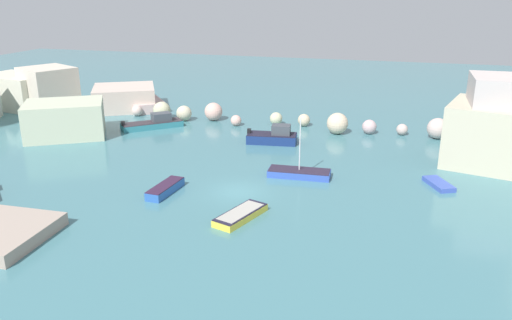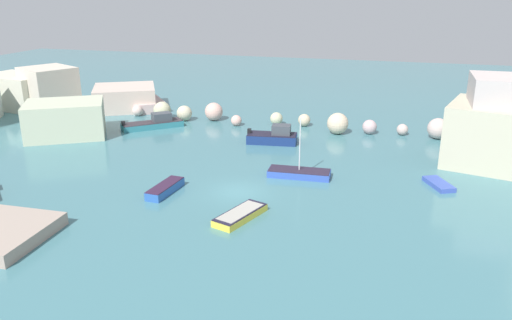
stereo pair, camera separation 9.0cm
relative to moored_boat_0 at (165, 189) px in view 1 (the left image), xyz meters
The scene contains 9 objects.
cove_water 5.69m from the moored_boat_0, 18.32° to the left, with size 160.00×160.00×0.00m, color teal.
cliff_headland_left 31.97m from the moored_boat_0, 144.36° to the left, with size 26.25×23.14×5.53m.
rock_breakwater 22.09m from the moored_boat_0, 80.12° to the left, with size 37.08×4.10×2.30m.
moored_boat_0 is the anchor object (origin of this frame).
moored_boat_1 11.27m from the moored_boat_0, 34.54° to the left, with size 5.29×2.07×5.15m.
moored_boat_2 7.60m from the moored_boat_0, 22.16° to the right, with size 2.94×4.74×0.54m.
moored_boat_4 16.15m from the moored_boat_0, 72.70° to the left, with size 5.24×2.75×1.93m.
moored_boat_5 21.79m from the moored_boat_0, 19.68° to the left, with size 2.55×3.35×0.37m.
moored_boat_6 20.06m from the moored_boat_0, 119.02° to the left, with size 6.43×6.03×1.64m.
Camera 1 is at (11.55, -35.53, 15.19)m, focal length 36.10 mm.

